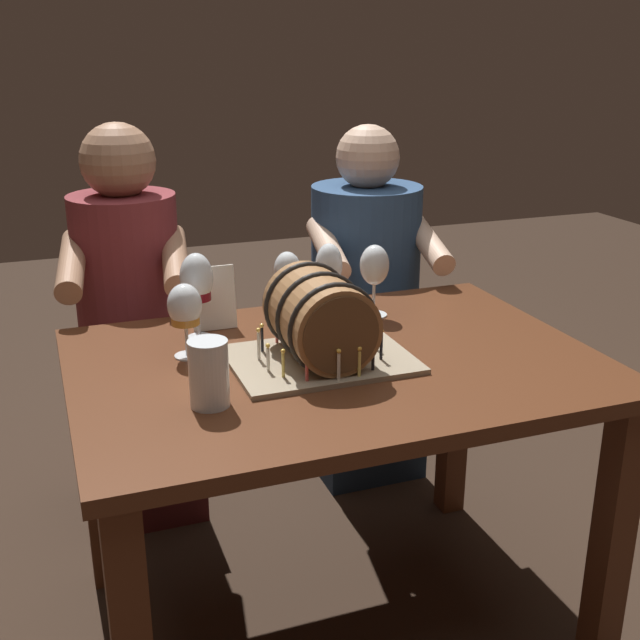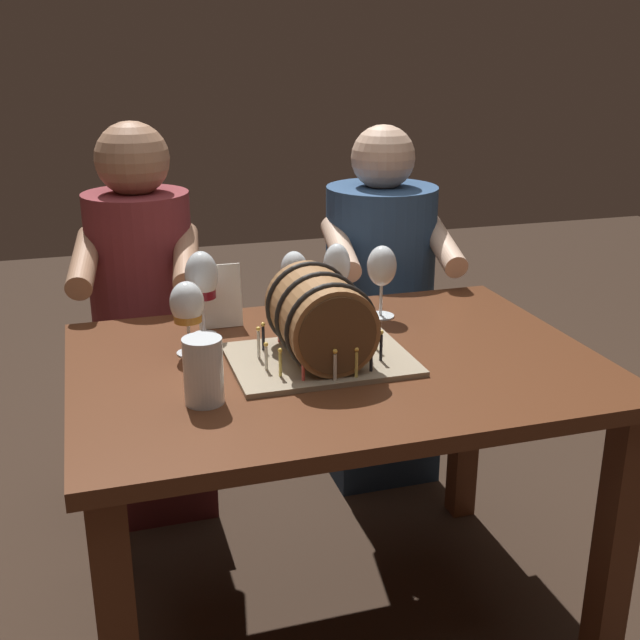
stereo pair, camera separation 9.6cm
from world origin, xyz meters
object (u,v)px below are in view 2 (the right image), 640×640
Objects in this scene: barrel_cake at (320,322)px; wine_glass_amber at (187,306)px; wine_glass_rose at (337,269)px; person_seated_left at (147,345)px; wine_glass_red at (202,279)px; beer_pint at (203,373)px; wine_glass_empty at (382,268)px; dining_table at (336,406)px; wine_glass_white at (294,273)px; menu_card at (219,296)px; person_seated_right at (379,319)px.

wine_glass_amber is (-0.27, 0.13, 0.02)m from barrel_cake.
person_seated_left is (-0.48, 0.38, -0.30)m from wine_glass_rose.
beer_pint is at bearing -98.84° from wine_glass_red.
barrel_cake reaches higher than wine_glass_empty.
barrel_cake is 0.35m from wine_glass_empty.
dining_table is 0.99× the size of person_seated_left.
beer_pint is (-0.30, -0.44, -0.06)m from wine_glass_white.
wine_glass_empty is at bearing -38.07° from person_seated_left.
menu_card is at bearing -174.85° from wine_glass_rose.
wine_glass_rose is at bearing 5.28° from menu_card.
wine_glass_empty is 1.06× the size of wine_glass_white.
beer_pint reaches higher than dining_table.
person_seated_left is at bearing 111.82° from menu_card.
wine_glass_white reaches higher than dining_table.
person_seated_left is (-0.06, 0.57, -0.30)m from wine_glass_amber.
beer_pint is at bearing -103.98° from menu_card.
wine_glass_empty reaches higher than menu_card.
person_seated_left is (-0.38, 0.70, -0.07)m from dining_table.
wine_glass_rose reaches higher than wine_glass_amber.
barrel_cake reaches higher than beer_pint.
wine_glass_rose is at bearing 12.47° from wine_glass_red.
wine_glass_amber is at bearing 157.92° from dining_table.
menu_card is (-0.17, 0.30, -0.02)m from barrel_cake.
wine_glass_amber is at bearing 88.34° from beer_pint.
beer_pint is at bearing -154.20° from barrel_cake.
beer_pint is at bearing -124.69° from wine_glass_white.
wine_glass_amber is 1.09× the size of menu_card.
wine_glass_empty is 0.47m from wine_glass_red.
person_seated_left reaches higher than wine_glass_empty.
wine_glass_amber is 0.28m from beer_pint.
beer_pint is 0.45m from menu_card.
dining_table is at bearing -22.08° from wine_glass_amber.
wine_glass_empty is at bearing -13.38° from wine_glass_white.
wine_glass_white is (0.25, 0.06, -0.02)m from wine_glass_red.
beer_pint is 0.88m from person_seated_left.
barrel_cake is 0.83m from person_seated_left.
wine_glass_white is at bearing -169.86° from wine_glass_rose.
beer_pint is at bearing -86.40° from person_seated_left.
wine_glass_rose is at bearing -38.27° from person_seated_left.
person_seated_right reaches higher than wine_glass_rose.
person_seated_right is at bearing 0.03° from person_seated_left.
wine_glass_red is 0.85m from person_seated_right.
wine_glass_amber reaches higher than dining_table.
person_seated_left is at bearing 103.71° from wine_glass_red.
menu_card is (-0.32, -0.03, -0.04)m from wine_glass_rose.
dining_table is 5.56× the size of wine_glass_red.
wine_glass_rose is 0.16× the size of person_seated_right.
person_seated_right is at bearing 34.81° from menu_card.
person_seated_right is (0.41, 0.70, -0.27)m from barrel_cake.
person_seated_right is (0.37, 0.70, -0.06)m from dining_table.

